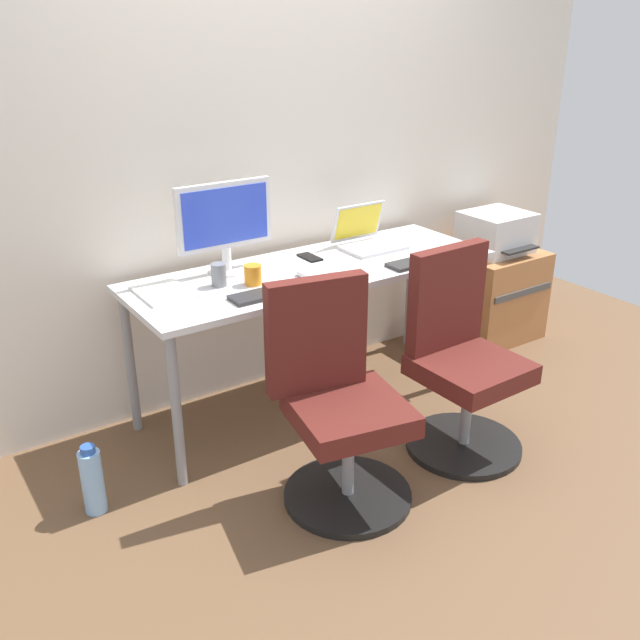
# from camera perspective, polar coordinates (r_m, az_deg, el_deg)

# --- Properties ---
(ground_plane) EXTENTS (5.28, 5.28, 0.00)m
(ground_plane) POSITION_cam_1_polar(r_m,az_deg,el_deg) (3.74, -0.43, -6.61)
(ground_plane) COLOR brown
(back_wall) EXTENTS (4.40, 0.04, 2.60)m
(back_wall) POSITION_cam_1_polar(r_m,az_deg,el_deg) (3.63, -4.13, 14.28)
(back_wall) COLOR silver
(back_wall) RESTS_ON ground
(desk) EXTENTS (1.84, 0.64, 0.75)m
(desk) POSITION_cam_1_polar(r_m,az_deg,el_deg) (3.45, -0.47, 3.27)
(desk) COLOR silver
(desk) RESTS_ON ground
(office_chair_left) EXTENTS (0.54, 0.54, 0.94)m
(office_chair_left) POSITION_cam_1_polar(r_m,az_deg,el_deg) (2.86, 1.45, -6.95)
(office_chair_left) COLOR black
(office_chair_left) RESTS_ON ground
(office_chair_right) EXTENTS (0.54, 0.54, 0.94)m
(office_chair_right) POSITION_cam_1_polar(r_m,az_deg,el_deg) (3.27, 11.35, -3.39)
(office_chair_right) COLOR black
(office_chair_right) RESTS_ON ground
(side_cabinet) EXTENTS (0.54, 0.51, 0.55)m
(side_cabinet) POSITION_cam_1_polar(r_m,az_deg,el_deg) (4.54, 13.63, 2.14)
(side_cabinet) COLOR #B77542
(side_cabinet) RESTS_ON ground
(printer) EXTENTS (0.38, 0.40, 0.24)m
(printer) POSITION_cam_1_polar(r_m,az_deg,el_deg) (4.42, 14.12, 6.93)
(printer) COLOR silver
(printer) RESTS_ON side_cabinet
(water_bottle_on_floor) EXTENTS (0.09, 0.09, 0.31)m
(water_bottle_on_floor) POSITION_cam_1_polar(r_m,az_deg,el_deg) (3.05, -17.99, -12.29)
(water_bottle_on_floor) COLOR #8CBFF2
(water_bottle_on_floor) RESTS_ON ground
(desktop_monitor) EXTENTS (0.48, 0.18, 0.43)m
(desktop_monitor) POSITION_cam_1_polar(r_m,az_deg,el_deg) (3.32, -7.74, 7.97)
(desktop_monitor) COLOR silver
(desktop_monitor) RESTS_ON desk
(open_laptop) EXTENTS (0.31, 0.28, 0.22)m
(open_laptop) POSITION_cam_1_polar(r_m,az_deg,el_deg) (3.74, 3.82, 6.74)
(open_laptop) COLOR silver
(open_laptop) RESTS_ON desk
(keyboard_by_monitor) EXTENTS (0.34, 0.12, 0.02)m
(keyboard_by_monitor) POSITION_cam_1_polar(r_m,az_deg,el_deg) (3.08, -4.28, 2.17)
(keyboard_by_monitor) COLOR #2D2D2D
(keyboard_by_monitor) RESTS_ON desk
(keyboard_by_laptop) EXTENTS (0.34, 0.12, 0.02)m
(keyboard_by_laptop) POSITION_cam_1_polar(r_m,az_deg,el_deg) (3.52, 8.02, 4.71)
(keyboard_by_laptop) COLOR #2D2D2D
(keyboard_by_laptop) RESTS_ON desk
(mouse_by_monitor) EXTENTS (0.06, 0.10, 0.03)m
(mouse_by_monitor) POSITION_cam_1_polar(r_m,az_deg,el_deg) (3.29, 1.29, 3.77)
(mouse_by_monitor) COLOR silver
(mouse_by_monitor) RESTS_ON desk
(mouse_by_laptop) EXTENTS (0.06, 0.10, 0.03)m
(mouse_by_laptop) POSITION_cam_1_polar(r_m,az_deg,el_deg) (3.30, -1.35, 3.78)
(mouse_by_laptop) COLOR silver
(mouse_by_laptop) RESTS_ON desk
(coffee_mug) EXTENTS (0.08, 0.08, 0.09)m
(coffee_mug) POSITION_cam_1_polar(r_m,az_deg,el_deg) (3.21, -5.47, 3.68)
(coffee_mug) COLOR orange
(coffee_mug) RESTS_ON desk
(pen_cup) EXTENTS (0.07, 0.07, 0.10)m
(pen_cup) POSITION_cam_1_polar(r_m,az_deg,el_deg) (3.20, -8.22, 3.65)
(pen_cup) COLOR slate
(pen_cup) RESTS_ON desk
(phone_near_monitor) EXTENTS (0.07, 0.14, 0.01)m
(phone_near_monitor) POSITION_cam_1_polar(r_m,az_deg,el_deg) (3.56, -0.84, 5.12)
(phone_near_monitor) COLOR black
(phone_near_monitor) RESTS_ON desk
(paper_pile) EXTENTS (0.21, 0.30, 0.01)m
(paper_pile) POSITION_cam_1_polar(r_m,az_deg,el_deg) (3.17, -12.63, 2.21)
(paper_pile) COLOR white
(paper_pile) RESTS_ON desk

